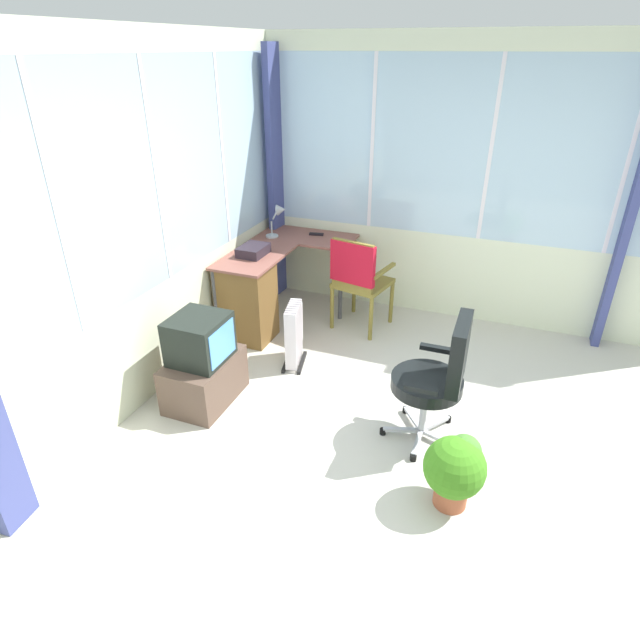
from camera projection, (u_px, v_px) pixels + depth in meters
The scene contains 14 objects.
ground at pixel (420, 472), 3.54m from camera, with size 5.76×5.45×0.06m, color beige.
north_window_panel at pixel (117, 240), 3.62m from camera, with size 4.76×0.07×2.68m.
east_window_panel at pixel (485, 190), 4.88m from camera, with size 0.07×4.45×2.68m.
curtain_corner at pixel (276, 180), 5.48m from camera, with size 0.24×0.07×2.58m, color #404885.
curtain_east_far at pixel (631, 211), 4.45m from camera, with size 0.24×0.07×2.58m, color #404885.
desk at pixel (253, 294), 4.98m from camera, with size 1.41×1.01×0.78m.
desk_lamp at pixel (279, 216), 5.36m from camera, with size 0.23×0.19×0.33m.
tv_remote at pixel (316, 234), 5.45m from camera, with size 0.04×0.15×0.02m, color black.
paper_tray at pixel (253, 250), 4.92m from camera, with size 0.30×0.23×0.09m, color #292029.
wooden_armchair at pixel (357, 274), 4.96m from camera, with size 0.58×0.57×0.96m.
office_chair at pixel (439, 374), 3.54m from camera, with size 0.60×0.58×0.98m.
tv_on_stand at pixel (203, 365), 4.07m from camera, with size 0.64×0.44×0.74m.
space_heater at pixel (294, 334), 4.58m from camera, with size 0.41×0.25×0.58m.
potted_plant at pixel (456, 468), 3.14m from camera, with size 0.38×0.38×0.49m.
Camera 1 is at (-2.71, -0.32, 2.54)m, focal length 29.12 mm.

